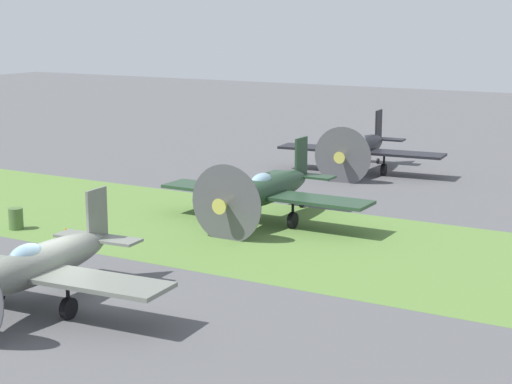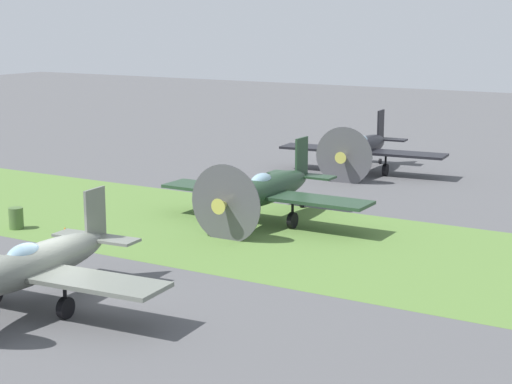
% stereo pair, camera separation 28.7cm
% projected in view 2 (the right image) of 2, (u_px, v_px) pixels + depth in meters
% --- Properties ---
extents(ground_plane, '(160.00, 160.00, 0.00)m').
position_uv_depth(ground_plane, '(66.00, 301.00, 26.60)').
color(ground_plane, '#515154').
extents(grass_verge, '(120.00, 11.00, 0.01)m').
position_uv_depth(grass_verge, '(237.00, 231.00, 35.08)').
color(grass_verge, '#567A38').
rests_on(grass_verge, ground).
extents(airplane_lead, '(9.26, 7.33, 3.29)m').
position_uv_depth(airplane_lead, '(34.00, 264.00, 25.65)').
color(airplane_lead, slate).
rests_on(airplane_lead, ground).
extents(airplane_wingman, '(9.57, 7.62, 3.43)m').
position_uv_depth(airplane_wingman, '(267.00, 190.00, 36.34)').
color(airplane_wingman, '#233D28').
rests_on(airplane_wingman, ground).
extents(airplane_trail, '(9.54, 7.56, 3.39)m').
position_uv_depth(airplane_trail, '(363.00, 148.00, 47.85)').
color(airplane_trail, black).
rests_on(airplane_trail, ground).
extents(fuel_drum, '(0.60, 0.60, 0.90)m').
position_uv_depth(fuel_drum, '(16.00, 218.00, 35.44)').
color(fuel_drum, '#476633').
rests_on(fuel_drum, ground).
extents(runway_marker_cone, '(0.36, 0.36, 0.44)m').
position_uv_depth(runway_marker_cone, '(65.00, 232.00, 34.07)').
color(runway_marker_cone, orange).
rests_on(runway_marker_cone, ground).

